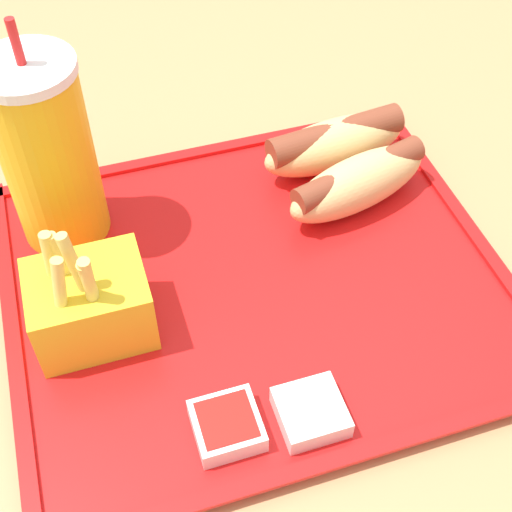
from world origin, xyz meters
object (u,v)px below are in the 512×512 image
Objects in this scene: sauce_cup_mayo at (311,412)px; hot_dog_far at (335,143)px; sauce_cup_ketchup at (227,425)px; fries_carton at (89,303)px; soda_cup at (48,154)px; hot_dog_near at (358,182)px.

hot_dog_far is at bearing 64.97° from sauce_cup_mayo.
sauce_cup_mayo is at bearing -7.59° from sauce_cup_ketchup.
sauce_cup_mayo is (0.13, -0.12, -0.02)m from fries_carton.
sauce_cup_ketchup is at bearing 172.41° from sauce_cup_mayo.
hot_dog_near is (0.25, -0.05, -0.06)m from soda_cup.
hot_dog_near is 0.25m from sauce_cup_ketchup.
hot_dog_far is 0.06m from hot_dog_near.
hot_dog_near is 1.35× the size of fries_carton.
hot_dog_far is (0.25, 0.01, -0.06)m from soda_cup.
soda_cup reaches higher than fries_carton.
sauce_cup_mayo is at bearing -115.03° from hot_dog_far.
soda_cup reaches higher than sauce_cup_ketchup.
soda_cup is 0.26m from sauce_cup_ketchup.
hot_dog_near is 3.27× the size of sauce_cup_ketchup.
sauce_cup_mayo is 0.06m from sauce_cup_ketchup.
sauce_cup_mayo is at bearing -121.06° from hot_dog_near.
fries_carton reaches higher than sauce_cup_ketchup.
sauce_cup_ketchup is (-0.06, 0.01, 0.00)m from sauce_cup_mayo.
hot_dog_far is at bearing 90.00° from hot_dog_near.
hot_dog_near is (0.00, -0.06, -0.00)m from hot_dog_far.
hot_dog_near is 3.27× the size of sauce_cup_mayo.
hot_dog_near is at bearing 58.94° from sauce_cup_mayo.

